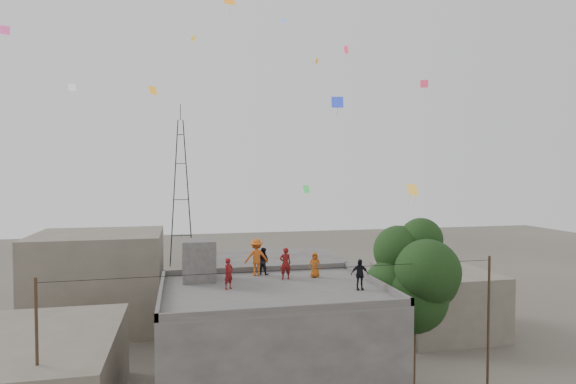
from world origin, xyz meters
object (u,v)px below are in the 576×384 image
at_px(person_red_adult, 285,263).
at_px(stair_head_box, 199,260).
at_px(person_dark_adult, 360,274).
at_px(tree, 414,278).
at_px(transmission_tower, 181,192).

bearing_deg(person_red_adult, stair_head_box, -9.02).
height_order(person_red_adult, person_dark_adult, person_red_adult).
relative_size(tree, transmission_tower, 0.45).
distance_m(stair_head_box, tree, 10.80).
distance_m(person_red_adult, person_dark_adult, 4.04).
bearing_deg(transmission_tower, tree, -73.91).
relative_size(tree, person_red_adult, 5.75).
bearing_deg(transmission_tower, stair_head_box, -88.77).
height_order(stair_head_box, transmission_tower, transmission_tower).
bearing_deg(stair_head_box, person_red_adult, -9.69).
bearing_deg(transmission_tower, person_dark_adult, -79.18).
xyz_separation_m(stair_head_box, transmission_tower, (-0.80, 37.40, 1.97)).
relative_size(stair_head_box, person_red_adult, 1.26).
bearing_deg(transmission_tower, person_red_adult, -82.50).
bearing_deg(person_dark_adult, tree, 29.85).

